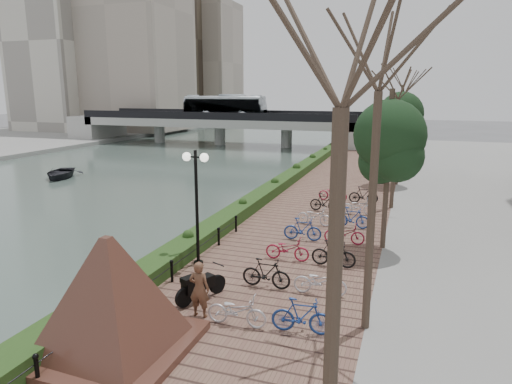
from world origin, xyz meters
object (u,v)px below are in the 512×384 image
at_px(granite_monument, 110,295).
at_px(pedestrian, 199,289).
at_px(motorcycle, 201,284).
at_px(lamppost, 196,182).
at_px(boat, 60,173).

distance_m(granite_monument, pedestrian, 2.75).
distance_m(granite_monument, motorcycle, 3.57).
relative_size(lamppost, motorcycle, 2.62).
relative_size(pedestrian, boat, 0.41).
xyz_separation_m(granite_monument, lamppost, (-0.61, 6.06, 1.64)).
height_order(lamppost, motorcycle, lamppost).
relative_size(lamppost, boat, 1.07).
bearing_deg(pedestrian, lamppost, -66.56).
height_order(granite_monument, boat, granite_monument).
bearing_deg(boat, lamppost, -60.46).
distance_m(granite_monument, lamppost, 6.31).
height_order(granite_monument, pedestrian, granite_monument).
distance_m(motorcycle, pedestrian, 1.10).
xyz_separation_m(granite_monument, pedestrian, (1.25, 2.36, -0.68)).
xyz_separation_m(lamppost, pedestrian, (1.86, -3.71, -2.32)).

